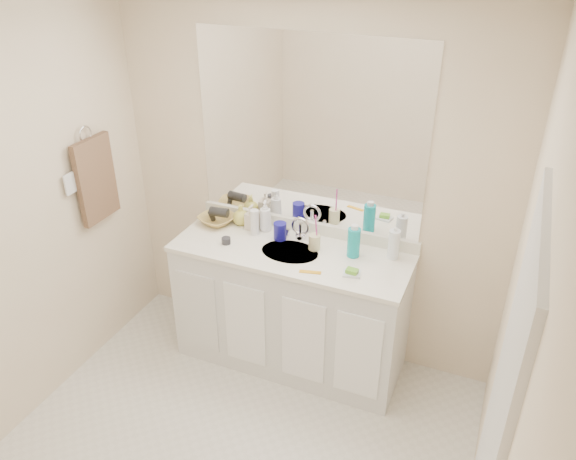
# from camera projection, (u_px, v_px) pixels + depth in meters

# --- Properties ---
(ceiling) EXTENTS (2.60, 2.60, 0.02)m
(ceiling) POSITION_uv_depth(u_px,v_px,m) (180.00, 18.00, 1.98)
(ceiling) COLOR white
(ceiling) RESTS_ON wall_back
(wall_back) EXTENTS (2.60, 0.02, 2.40)m
(wall_back) POSITION_uv_depth(u_px,v_px,m) (308.00, 187.00, 3.60)
(wall_back) COLOR beige
(wall_back) RESTS_ON floor
(wall_right) EXTENTS (0.02, 2.60, 2.40)m
(wall_right) POSITION_uv_depth(u_px,v_px,m) (504.00, 376.00, 2.11)
(wall_right) COLOR beige
(wall_right) RESTS_ON floor
(vanity_cabinet) EXTENTS (1.50, 0.55, 0.85)m
(vanity_cabinet) POSITION_uv_depth(u_px,v_px,m) (291.00, 308.00, 3.76)
(vanity_cabinet) COLOR silver
(vanity_cabinet) RESTS_ON floor
(countertop) EXTENTS (1.52, 0.57, 0.03)m
(countertop) POSITION_uv_depth(u_px,v_px,m) (291.00, 252.00, 3.54)
(countertop) COLOR white
(countertop) RESTS_ON vanity_cabinet
(backsplash) EXTENTS (1.52, 0.03, 0.08)m
(backsplash) POSITION_uv_depth(u_px,v_px,m) (306.00, 226.00, 3.73)
(backsplash) COLOR white
(backsplash) RESTS_ON countertop
(sink_basin) EXTENTS (0.37, 0.37, 0.02)m
(sink_basin) POSITION_uv_depth(u_px,v_px,m) (290.00, 253.00, 3.53)
(sink_basin) COLOR beige
(sink_basin) RESTS_ON countertop
(faucet) EXTENTS (0.02, 0.02, 0.11)m
(faucet) POSITION_uv_depth(u_px,v_px,m) (301.00, 231.00, 3.64)
(faucet) COLOR silver
(faucet) RESTS_ON countertop
(mirror) EXTENTS (1.48, 0.01, 1.20)m
(mirror) POSITION_uv_depth(u_px,v_px,m) (308.00, 134.00, 3.42)
(mirror) COLOR white
(mirror) RESTS_ON wall_back
(blue_mug) EXTENTS (0.11, 0.11, 0.12)m
(blue_mug) POSITION_uv_depth(u_px,v_px,m) (280.00, 231.00, 3.63)
(blue_mug) COLOR navy
(blue_mug) RESTS_ON countertop
(tan_cup) EXTENTS (0.09, 0.09, 0.10)m
(tan_cup) POSITION_uv_depth(u_px,v_px,m) (314.00, 242.00, 3.53)
(tan_cup) COLOR beige
(tan_cup) RESTS_ON countertop
(toothbrush) EXTENTS (0.02, 0.04, 0.20)m
(toothbrush) POSITION_uv_depth(u_px,v_px,m) (316.00, 228.00, 3.47)
(toothbrush) COLOR #DA39A2
(toothbrush) RESTS_ON tan_cup
(mouthwash_bottle) EXTENTS (0.09, 0.09, 0.19)m
(mouthwash_bottle) POSITION_uv_depth(u_px,v_px,m) (354.00, 243.00, 3.43)
(mouthwash_bottle) COLOR #0EA3AF
(mouthwash_bottle) RESTS_ON countertop
(clear_pump_bottle) EXTENTS (0.09, 0.09, 0.19)m
(clear_pump_bottle) POSITION_uv_depth(u_px,v_px,m) (394.00, 244.00, 3.41)
(clear_pump_bottle) COLOR white
(clear_pump_bottle) RESTS_ON countertop
(soap_dish) EXTENTS (0.12, 0.10, 0.01)m
(soap_dish) POSITION_uv_depth(u_px,v_px,m) (352.00, 274.00, 3.29)
(soap_dish) COLOR silver
(soap_dish) RESTS_ON countertop
(green_soap) EXTENTS (0.07, 0.05, 0.02)m
(green_soap) POSITION_uv_depth(u_px,v_px,m) (352.00, 271.00, 3.28)
(green_soap) COLOR #6BB92D
(green_soap) RESTS_ON soap_dish
(orange_comb) EXTENTS (0.13, 0.06, 0.01)m
(orange_comb) POSITION_uv_depth(u_px,v_px,m) (310.00, 272.00, 3.31)
(orange_comb) COLOR #F4A819
(orange_comb) RESTS_ON countertop
(dark_jar) EXTENTS (0.06, 0.06, 0.04)m
(dark_jar) POSITION_uv_depth(u_px,v_px,m) (226.00, 241.00, 3.60)
(dark_jar) COLOR #29292F
(dark_jar) RESTS_ON countertop
(extra_white_bottle) EXTENTS (0.07, 0.07, 0.18)m
(extra_white_bottle) POSITION_uv_depth(u_px,v_px,m) (255.00, 222.00, 3.67)
(extra_white_bottle) COLOR white
(extra_white_bottle) RESTS_ON countertop
(soap_bottle_white) EXTENTS (0.10, 0.11, 0.21)m
(soap_bottle_white) POSITION_uv_depth(u_px,v_px,m) (265.00, 216.00, 3.72)
(soap_bottle_white) COLOR white
(soap_bottle_white) RESTS_ON countertop
(soap_bottle_cream) EXTENTS (0.08, 0.08, 0.17)m
(soap_bottle_cream) POSITION_uv_depth(u_px,v_px,m) (252.00, 217.00, 3.74)
(soap_bottle_cream) COLOR beige
(soap_bottle_cream) RESTS_ON countertop
(soap_bottle_yellow) EXTENTS (0.12, 0.12, 0.14)m
(soap_bottle_yellow) POSITION_uv_depth(u_px,v_px,m) (241.00, 215.00, 3.81)
(soap_bottle_yellow) COLOR #CDC64F
(soap_bottle_yellow) RESTS_ON countertop
(wicker_basket) EXTENTS (0.29, 0.29, 0.06)m
(wicker_basket) POSITION_uv_depth(u_px,v_px,m) (217.00, 220.00, 3.84)
(wicker_basket) COLOR #B29048
(wicker_basket) RESTS_ON countertop
(hair_dryer) EXTENTS (0.13, 0.08, 0.06)m
(hair_dryer) POSITION_uv_depth(u_px,v_px,m) (219.00, 212.00, 3.80)
(hair_dryer) COLOR black
(hair_dryer) RESTS_ON wicker_basket
(towel_ring) EXTENTS (0.01, 0.11, 0.11)m
(towel_ring) POSITION_uv_depth(u_px,v_px,m) (85.00, 134.00, 3.45)
(towel_ring) COLOR silver
(towel_ring) RESTS_ON wall_left
(hand_towel) EXTENTS (0.04, 0.32, 0.55)m
(hand_towel) POSITION_uv_depth(u_px,v_px,m) (96.00, 180.00, 3.58)
(hand_towel) COLOR #483426
(hand_towel) RESTS_ON towel_ring
(switch_plate) EXTENTS (0.01, 0.08, 0.13)m
(switch_plate) POSITION_uv_depth(u_px,v_px,m) (70.00, 184.00, 3.41)
(switch_plate) COLOR white
(switch_plate) RESTS_ON wall_left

